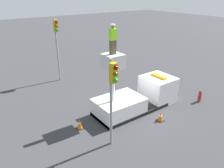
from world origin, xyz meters
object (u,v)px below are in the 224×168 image
object	(u,v)px
worker	(113,39)
traffic_light_pole	(113,87)
traffic_cone_curbside	(160,116)
bucket_truck	(137,97)
traffic_light_across	(57,38)
fire_hydrant	(200,96)
traffic_cone_rear	(80,124)

from	to	relation	value
worker	traffic_light_pole	size ratio (longest dim) A/B	0.35
traffic_cone_curbside	bucket_truck	bearing A→B (deg)	93.34
bucket_truck	worker	world-z (taller)	worker
traffic_light_across	fire_hydrant	world-z (taller)	traffic_light_across
traffic_light_across	worker	bearing A→B (deg)	-88.68
traffic_light_pole	traffic_cone_rear	distance (m)	4.07
bucket_truck	fire_hydrant	distance (m)	5.00
bucket_truck	traffic_light_across	bearing A→B (deg)	106.04
worker	traffic_light_pole	bearing A→B (deg)	-126.00
traffic_light_pole	traffic_cone_curbside	xyz separation A→B (m)	(3.95, 0.14, -3.18)
bucket_truck	fire_hydrant	world-z (taller)	bucket_truck
bucket_truck	traffic_light_across	world-z (taller)	traffic_light_across
traffic_light_pole	traffic_light_across	bearing A→B (deg)	81.96
bucket_truck	traffic_cone_rear	size ratio (longest dim) A/B	9.53
worker	traffic_light_across	world-z (taller)	worker
traffic_cone_rear	traffic_cone_curbside	xyz separation A→B (m)	(4.70, -2.29, -0.01)
traffic_light_across	traffic_cone_curbside	size ratio (longest dim) A/B	8.68
bucket_truck	traffic_light_pole	xyz separation A→B (m)	(-3.83, -2.30, 2.62)
worker	traffic_cone_curbside	xyz separation A→B (m)	(2.29, -2.16, -4.95)
traffic_light_pole	traffic_cone_rear	world-z (taller)	traffic_light_pole
traffic_light_pole	traffic_cone_curbside	distance (m)	5.08
traffic_light_across	fire_hydrant	size ratio (longest dim) A/B	6.23
fire_hydrant	traffic_light_across	bearing A→B (deg)	123.96
bucket_truck	traffic_cone_rear	bearing A→B (deg)	178.29
worker	traffic_cone_curbside	distance (m)	5.86
fire_hydrant	traffic_cone_curbside	world-z (taller)	fire_hydrant
traffic_light_pole	traffic_cone_rear	size ratio (longest dim) A/B	7.35
bucket_truck	traffic_cone_curbside	distance (m)	2.23
fire_hydrant	traffic_cone_rear	world-z (taller)	fire_hydrant
bucket_truck	worker	bearing A→B (deg)	180.00
worker	traffic_light_across	distance (m)	8.27
fire_hydrant	traffic_cone_rear	xyz separation A→B (m)	(-9.11, 2.19, -0.13)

